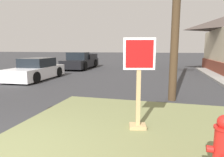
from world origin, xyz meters
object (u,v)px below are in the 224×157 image
at_px(stop_sign, 138,87).
at_px(manhole_cover, 59,108).
at_px(fire_hydrant, 222,151).
at_px(parked_sedan_white, 36,70).
at_px(pickup_truck_black, 81,62).

height_order(stop_sign, manhole_cover, stop_sign).
xyz_separation_m(fire_hydrant, parked_sedan_white, (-8.08, 7.40, 0.03)).
distance_m(stop_sign, pickup_truck_black, 13.95).
xyz_separation_m(manhole_cover, pickup_truck_black, (-4.16, 11.18, 0.61)).
height_order(manhole_cover, pickup_truck_black, pickup_truck_black).
relative_size(fire_hydrant, manhole_cover, 1.31).
bearing_deg(fire_hydrant, manhole_cover, 146.70).
xyz_separation_m(fire_hydrant, manhole_cover, (-3.82, 2.51, -0.50)).
distance_m(fire_hydrant, pickup_truck_black, 15.85).
relative_size(stop_sign, manhole_cover, 2.81).
height_order(manhole_cover, parked_sedan_white, parked_sedan_white).
xyz_separation_m(fire_hydrant, pickup_truck_black, (-7.98, 13.69, 0.10)).
bearing_deg(parked_sedan_white, manhole_cover, -48.95).
height_order(fire_hydrant, parked_sedan_white, parked_sedan_white).
xyz_separation_m(stop_sign, parked_sedan_white, (-6.80, 5.93, -0.46)).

